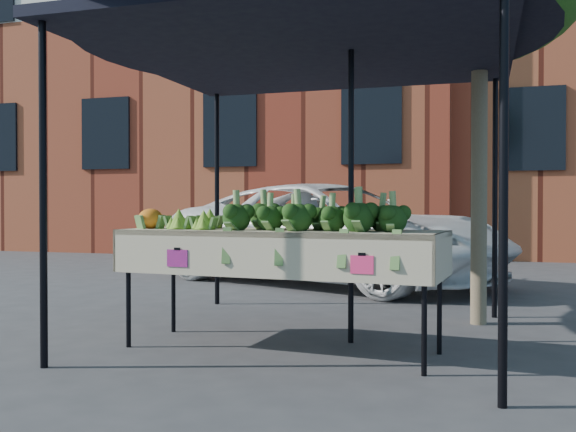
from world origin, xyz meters
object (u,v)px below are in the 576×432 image
at_px(vehicle, 333,103).
at_px(street_tree, 479,95).
at_px(table, 280,290).
at_px(canopy, 311,170).

xyz_separation_m(vehicle, street_tree, (1.97, -2.66, -0.42)).
height_order(table, vehicle, vehicle).
bearing_deg(street_tree, table, -132.10).
bearing_deg(canopy, table, -100.92).
height_order(canopy, street_tree, street_tree).
distance_m(table, street_tree, 2.66).
xyz_separation_m(table, canopy, (0.10, 0.51, 0.92)).
bearing_deg(canopy, vehicle, 100.20).
bearing_deg(table, vehicle, 97.69).
relative_size(table, vehicle, 0.49).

